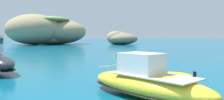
{
  "coord_description": "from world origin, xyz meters",
  "views": [
    {
      "loc": [
        -2.05,
        -7.51,
        3.11
      ],
      "look_at": [
        -1.69,
        17.12,
        1.61
      ],
      "focal_mm": 38.58,
      "sensor_mm": 36.0,
      "label": 1
    }
  ],
  "objects_px": {
    "islet_large": "(48,31)",
    "motorboat_yellow": "(147,83)",
    "islet_small": "(120,38)",
    "dinghy_tender": "(175,75)"
  },
  "relations": [
    {
      "from": "islet_large",
      "to": "motorboat_yellow",
      "type": "height_order",
      "value": "islet_large"
    },
    {
      "from": "motorboat_yellow",
      "to": "islet_small",
      "type": "bearing_deg",
      "value": 88.21
    },
    {
      "from": "islet_large",
      "to": "motorboat_yellow",
      "type": "bearing_deg",
      "value": -72.4
    },
    {
      "from": "islet_large",
      "to": "islet_small",
      "type": "relative_size",
      "value": 2.51
    },
    {
      "from": "dinghy_tender",
      "to": "islet_small",
      "type": "bearing_deg",
      "value": 90.64
    },
    {
      "from": "islet_large",
      "to": "dinghy_tender",
      "type": "xyz_separation_m",
      "value": [
        25.96,
        -67.26,
        -4.24
      ]
    },
    {
      "from": "islet_small",
      "to": "islet_large",
      "type": "bearing_deg",
      "value": 174.39
    },
    {
      "from": "motorboat_yellow",
      "to": "dinghy_tender",
      "type": "relative_size",
      "value": 2.53
    },
    {
      "from": "islet_small",
      "to": "dinghy_tender",
      "type": "xyz_separation_m",
      "value": [
        0.72,
        -64.78,
        -1.86
      ]
    },
    {
      "from": "islet_large",
      "to": "islet_small",
      "type": "height_order",
      "value": "islet_large"
    }
  ]
}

